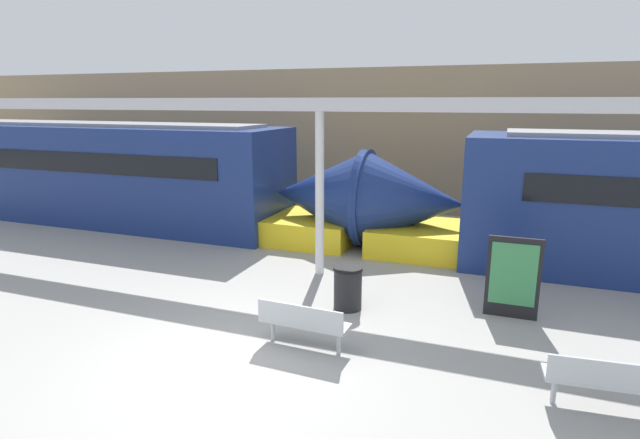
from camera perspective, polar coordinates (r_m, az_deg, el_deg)
ground_plane at (r=8.05m, az=-10.46°, el=-15.64°), size 60.00×60.00×0.00m
station_wall at (r=17.87m, az=8.40°, el=8.86°), size 56.00×0.20×5.00m
train_right at (r=17.54m, az=-21.97°, el=4.70°), size 16.59×2.93×3.20m
bench_near at (r=8.08m, az=-1.97°, el=-11.51°), size 1.47×0.50×0.79m
bench_far at (r=7.50m, az=30.31°, el=-15.55°), size 1.58×0.57×0.79m
trash_bin at (r=9.58m, az=3.20°, el=-7.78°), size 0.56×0.56×0.83m
poster_board at (r=9.72m, az=21.18°, el=-6.20°), size 0.93×0.07×1.52m
support_column_near at (r=11.11m, az=-0.04°, el=2.79°), size 0.20×0.20×3.66m
canopy_beam at (r=10.92m, az=-0.05°, el=13.02°), size 28.00×0.60×0.28m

